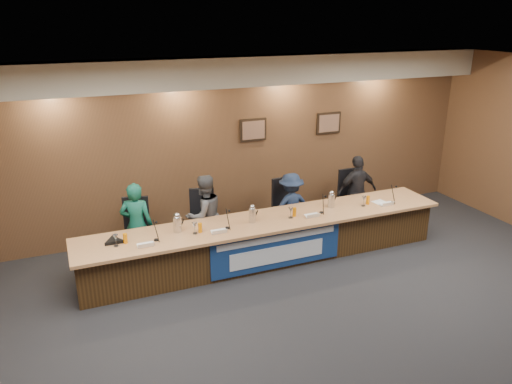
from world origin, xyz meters
TOP-DOWN VIEW (x-y plane):
  - floor at (0.00, 0.00)m, footprint 10.00×10.00m
  - ceiling at (0.00, 0.00)m, footprint 10.00×8.00m
  - wall_back at (0.00, 4.00)m, footprint 10.00×0.04m
  - soffit at (0.00, 3.75)m, footprint 10.00×0.50m
  - dais_body at (0.00, 2.40)m, footprint 6.00×0.80m
  - dais_top at (0.00, 2.35)m, footprint 6.10×0.95m
  - banner at (0.00, 1.99)m, footprint 2.20×0.02m
  - banner_text_upper at (0.00, 1.97)m, footprint 2.00×0.01m
  - banner_text_lower at (0.00, 1.97)m, footprint 1.60×0.01m
  - wall_photo_left at (0.40, 3.97)m, footprint 0.52×0.04m
  - wall_photo_right at (2.00, 3.97)m, footprint 0.52×0.04m
  - panelist_a at (-1.98, 3.03)m, footprint 0.61×0.51m
  - panelist_b at (-0.87, 3.03)m, footprint 0.80×0.70m
  - panelist_c at (0.74, 3.03)m, footprint 0.81×0.47m
  - panelist_d at (2.12, 3.03)m, footprint 0.84×0.37m
  - office_chair_a at (-1.98, 3.13)m, footprint 0.58×0.58m
  - office_chair_b at (-0.87, 3.13)m, footprint 0.58×0.58m
  - office_chair_c at (0.74, 3.13)m, footprint 0.53×0.53m
  - office_chair_d at (2.12, 3.13)m, footprint 0.49×0.49m
  - nameplate_a at (-2.01, 2.07)m, footprint 0.24×0.08m
  - microphone_a at (-1.83, 2.26)m, footprint 0.07×0.07m
  - juice_glass_a at (-2.26, 2.33)m, footprint 0.06×0.06m
  - water_glass_a at (-2.40, 2.29)m, footprint 0.08×0.08m
  - nameplate_b at (-0.90, 2.11)m, footprint 0.24×0.08m
  - microphone_b at (-0.72, 2.27)m, footprint 0.07×0.07m
  - juice_glass_b at (-1.15, 2.29)m, footprint 0.06×0.06m
  - water_glass_b at (-1.24, 2.27)m, footprint 0.08×0.08m
  - nameplate_c at (0.71, 2.13)m, footprint 0.24×0.08m
  - microphone_c at (0.94, 2.26)m, footprint 0.07×0.07m
  - juice_glass_c at (0.45, 2.31)m, footprint 0.06×0.06m
  - water_glass_c at (0.37, 2.27)m, footprint 0.08×0.08m
  - nameplate_d at (2.15, 2.10)m, footprint 0.24×0.08m
  - microphone_d at (2.30, 2.22)m, footprint 0.07×0.07m
  - juice_glass_d at (1.88, 2.32)m, footprint 0.06×0.06m
  - water_glass_d at (1.76, 2.28)m, footprint 0.08×0.08m
  - carafe_left at (-1.46, 2.44)m, footprint 0.13×0.13m
  - carafe_mid at (-0.27, 2.35)m, footprint 0.11×0.11m
  - carafe_right at (1.22, 2.44)m, footprint 0.12×0.12m
  - speakerphone at (-2.41, 2.42)m, footprint 0.32×0.32m
  - paper_stack at (2.14, 2.27)m, footprint 0.26×0.33m

SIDE VIEW (x-z plane):
  - floor at x=0.00m, z-range 0.00..0.00m
  - banner_text_lower at x=0.00m, z-range 0.16..0.44m
  - dais_body at x=0.00m, z-range 0.00..0.70m
  - banner at x=0.00m, z-range 0.05..0.71m
  - office_chair_a at x=-1.98m, z-range 0.44..0.52m
  - office_chair_b at x=-0.87m, z-range 0.44..0.52m
  - office_chair_c at x=0.74m, z-range 0.44..0.52m
  - office_chair_d at x=2.12m, z-range 0.44..0.52m
  - banner_text_upper at x=0.00m, z-range 0.53..0.63m
  - panelist_c at x=0.74m, z-range 0.00..1.24m
  - panelist_b at x=-0.87m, z-range 0.00..1.40m
  - panelist_d at x=2.12m, z-range 0.00..1.41m
  - panelist_a at x=-1.98m, z-range 0.00..1.42m
  - dais_top at x=0.00m, z-range 0.70..0.75m
  - paper_stack at x=2.14m, z-range 0.75..0.76m
  - microphone_a at x=-1.83m, z-range 0.75..0.77m
  - microphone_b at x=-0.72m, z-range 0.75..0.77m
  - microphone_c at x=0.94m, z-range 0.75..0.77m
  - microphone_d at x=2.30m, z-range 0.75..0.77m
  - speakerphone at x=-2.41m, z-range 0.75..0.80m
  - nameplate_a at x=-2.01m, z-range 0.74..0.85m
  - nameplate_b at x=-0.90m, z-range 0.74..0.85m
  - nameplate_c at x=0.71m, z-range 0.74..0.85m
  - nameplate_d at x=2.15m, z-range 0.74..0.85m
  - juice_glass_a at x=-2.26m, z-range 0.75..0.90m
  - juice_glass_b at x=-1.15m, z-range 0.75..0.90m
  - juice_glass_c at x=0.45m, z-range 0.75..0.90m
  - juice_glass_d at x=1.88m, z-range 0.75..0.90m
  - water_glass_a at x=-2.40m, z-range 0.75..0.93m
  - water_glass_b at x=-1.24m, z-range 0.75..0.93m
  - water_glass_c at x=0.37m, z-range 0.75..0.93m
  - water_glass_d at x=1.76m, z-range 0.75..0.93m
  - carafe_right at x=1.22m, z-range 0.75..0.99m
  - carafe_mid at x=-0.27m, z-range 0.75..0.99m
  - carafe_left at x=-1.46m, z-range 0.75..0.99m
  - wall_back at x=0.00m, z-range 0.00..3.20m
  - wall_photo_left at x=0.40m, z-range 1.64..2.06m
  - wall_photo_right at x=2.00m, z-range 1.64..2.06m
  - soffit at x=0.00m, z-range 2.70..3.20m
  - ceiling at x=0.00m, z-range 3.18..3.22m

